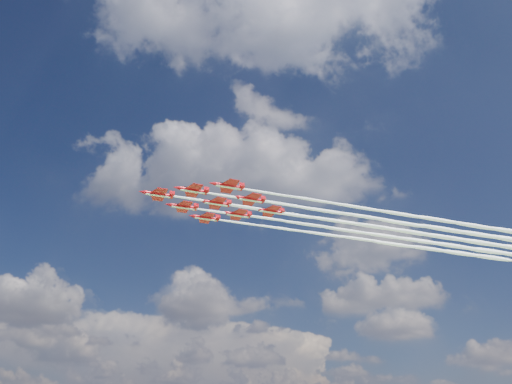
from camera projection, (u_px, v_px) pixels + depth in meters
jet_lead at (340, 222)px, 175.45m from camera, size 122.65×62.36×2.78m
jet_row2_port at (373, 218)px, 172.84m from camera, size 122.65×62.36×2.78m
jet_row2_starb at (354, 231)px, 183.90m from camera, size 122.65×62.36×2.78m
jet_row3_port at (408, 215)px, 170.23m from camera, size 122.65×62.36×2.78m
jet_row3_centre at (386, 228)px, 181.29m from camera, size 122.65×62.36×2.78m
jet_row3_starb at (367, 240)px, 192.35m from camera, size 122.65×62.36×2.78m
jet_row4_port at (419, 225)px, 178.68m from camera, size 122.65×62.36×2.78m
jet_row4_starb at (397, 238)px, 189.74m from camera, size 122.65×62.36×2.78m
jet_tail at (429, 235)px, 187.13m from camera, size 122.65×62.36×2.78m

